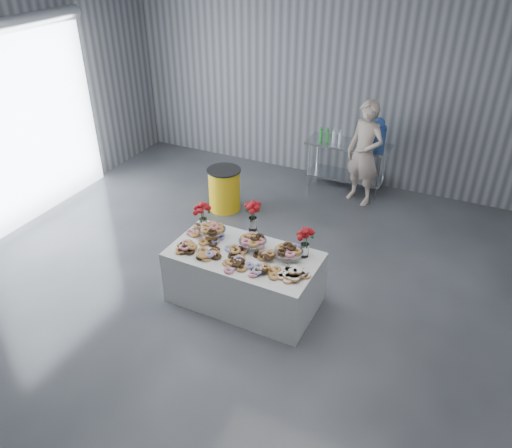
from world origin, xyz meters
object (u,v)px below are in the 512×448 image
(water_jug, at_px, (378,134))
(person, at_px, (365,153))
(trash_barrel, at_px, (224,189))
(display_table, at_px, (244,277))
(prep_table, at_px, (347,157))

(water_jug, xyz_separation_m, person, (-0.11, -0.38, -0.23))
(trash_barrel, bearing_deg, person, 32.16)
(display_table, height_order, trash_barrel, trash_barrel)
(display_table, relative_size, person, 1.03)
(display_table, distance_m, prep_table, 3.77)
(trash_barrel, bearing_deg, water_jug, 37.68)
(display_table, height_order, person, person)
(water_jug, relative_size, person, 0.30)
(prep_table, distance_m, person, 0.62)
(person, relative_size, trash_barrel, 2.45)
(display_table, xyz_separation_m, water_jug, (0.75, 3.75, 0.77))
(prep_table, height_order, person, person)
(person, bearing_deg, trash_barrel, -126.22)
(display_table, relative_size, water_jug, 3.43)
(prep_table, relative_size, person, 0.81)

